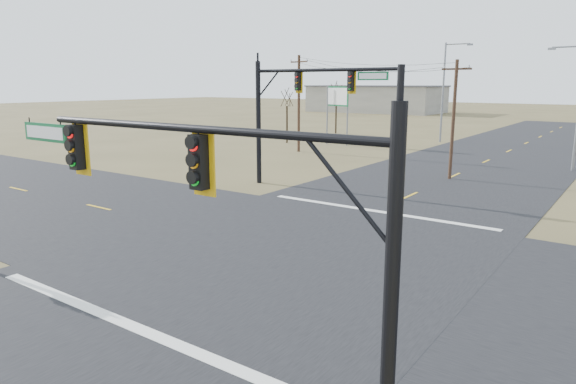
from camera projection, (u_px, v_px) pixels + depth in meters
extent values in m
plane|color=brown|center=(289.00, 251.00, 19.59)|extent=(320.00, 320.00, 0.00)
cube|color=black|center=(289.00, 251.00, 19.59)|extent=(160.00, 14.00, 0.02)
cube|color=black|center=(289.00, 251.00, 19.59)|extent=(14.00, 160.00, 0.02)
cube|color=silver|center=(126.00, 324.00, 13.60)|extent=(12.00, 0.40, 0.01)
cube|color=silver|center=(376.00, 211.00, 25.57)|extent=(12.00, 0.40, 0.01)
cylinder|color=black|center=(391.00, 300.00, 7.85)|extent=(0.24, 0.24, 6.03)
cylinder|color=black|center=(187.00, 128.00, 9.79)|extent=(8.62, 0.16, 0.16)
cube|color=#0C5A2F|center=(45.00, 132.00, 12.68)|extent=(1.80, 0.05, 0.45)
cylinder|color=black|center=(259.00, 123.00, 32.23)|extent=(0.30, 0.30, 7.60)
cylinder|color=black|center=(322.00, 70.00, 28.96)|extent=(9.23, 0.20, 0.20)
cube|color=#0C5A2F|center=(373.00, 76.00, 27.23)|extent=(1.80, 0.05, 0.45)
cylinder|color=#462F1E|center=(453.00, 121.00, 33.47)|extent=(0.22, 0.22, 7.76)
cube|color=#462F1E|center=(457.00, 69.00, 32.78)|extent=(1.90, 0.20, 0.12)
cylinder|color=#462F1E|center=(299.00, 104.00, 47.16)|extent=(0.25, 0.25, 8.77)
cube|color=#462F1E|center=(299.00, 62.00, 46.37)|extent=(2.11, 0.62, 0.12)
cylinder|color=slate|center=(327.00, 116.00, 53.31)|extent=(0.16, 0.16, 5.96)
cylinder|color=slate|center=(347.00, 116.00, 51.96)|extent=(0.16, 0.16, 5.96)
cube|color=#0C5A2F|center=(338.00, 96.00, 52.22)|extent=(3.04, 1.08, 1.99)
cylinder|color=slate|center=(569.00, 47.00, 36.17)|extent=(2.16, 0.11, 0.11)
cube|color=slate|center=(552.00, 49.00, 36.80)|extent=(0.51, 0.26, 0.16)
cylinder|color=slate|center=(443.00, 93.00, 54.86)|extent=(0.21, 0.21, 10.45)
cylinder|color=slate|center=(458.00, 44.00, 53.11)|extent=(2.51, 0.13, 0.13)
cube|color=slate|center=(470.00, 44.00, 52.42)|extent=(0.63, 0.48, 0.19)
cylinder|color=black|center=(287.00, 124.00, 54.66)|extent=(0.19, 0.19, 3.92)
cylinder|color=black|center=(336.00, 115.00, 65.05)|extent=(0.21, 0.21, 4.52)
cube|color=#A09B8E|center=(376.00, 99.00, 113.47)|extent=(28.00, 14.00, 5.50)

